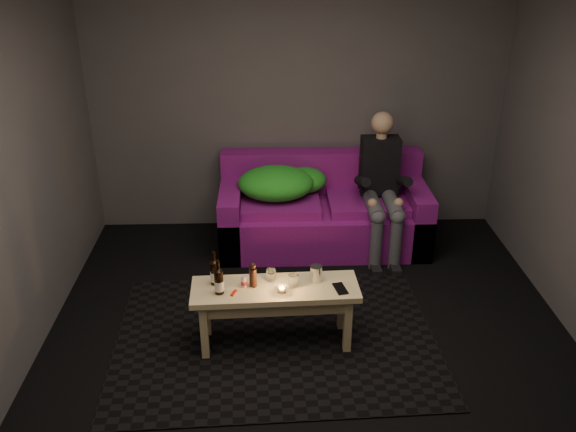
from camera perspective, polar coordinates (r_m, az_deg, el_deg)
name	(u,v)px	position (r m, az deg, el deg)	size (l,w,h in m)	color
floor	(312,361)	(4.51, 2.25, -13.38)	(4.50, 4.50, 0.00)	black
room	(311,121)	(4.14, 2.18, 8.89)	(4.50, 4.50, 4.50)	silver
rug	(276,338)	(4.71, -1.16, -11.31)	(2.40, 1.75, 0.01)	black
sofa	(323,213)	(5.90, 3.26, 0.27)	(1.96, 0.88, 0.84)	#770F68
green_blanket	(280,183)	(5.73, -0.71, 3.14)	(0.86, 0.59, 0.29)	#1A9226
person	(382,183)	(5.67, 8.75, 3.04)	(0.35, 0.81, 1.31)	black
coffee_table	(275,297)	(4.44, -1.20, -7.60)	(1.22, 0.43, 0.49)	#D4BD7C
beer_bottle_a	(215,272)	(4.40, -6.87, -5.24)	(0.07, 0.07, 0.26)	black
beer_bottle_b	(219,281)	(4.30, -6.49, -6.08)	(0.07, 0.07, 0.26)	black
salt_shaker	(244,281)	(4.38, -4.14, -6.12)	(0.04, 0.04, 0.09)	silver
pepper_mill	(253,278)	(4.36, -3.30, -5.77)	(0.05, 0.05, 0.15)	black
tumbler_back	(271,275)	(4.44, -1.59, -5.55)	(0.07, 0.07, 0.09)	white
tealight	(282,289)	(4.31, -0.58, -6.88)	(0.07, 0.07, 0.05)	white
tumbler_front	(294,281)	(4.37, 0.53, -6.06)	(0.07, 0.07, 0.09)	white
steel_cup	(316,274)	(4.43, 2.64, -5.40)	(0.09, 0.09, 0.12)	silver
smartphone	(340,289)	(4.38, 4.91, -6.78)	(0.08, 0.15, 0.01)	black
red_lighter	(234,293)	(4.33, -5.10, -7.19)	(0.02, 0.07, 0.01)	red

